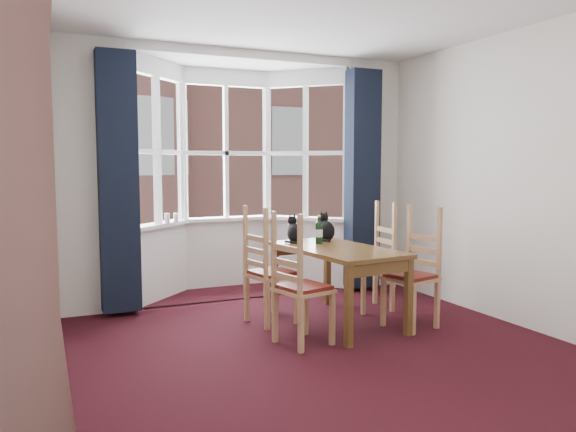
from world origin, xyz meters
TOP-DOWN VIEW (x-y plane):
  - floor at (0.00, 0.00)m, footprint 4.50×4.50m
  - wall_left at (-2.00, 0.00)m, footprint 0.00×4.50m
  - wall_right at (2.00, 0.00)m, footprint 0.00×4.50m
  - wall_back_pier_left at (-1.65, 2.25)m, footprint 0.70×0.12m
  - wall_back_pier_right at (1.65, 2.25)m, footprint 0.70×0.12m
  - bay_window at (0.00, 2.75)m, footprint 2.76×0.94m
  - curtain_left at (-1.42, 2.07)m, footprint 0.38×0.22m
  - curtain_right at (1.42, 2.07)m, footprint 0.38×0.22m
  - dining_table at (0.45, 0.93)m, footprint 0.89×1.48m
  - chair_left_near at (-0.20, 0.47)m, footprint 0.49×0.50m
  - chair_left_far at (-0.21, 1.18)m, footprint 0.48×0.49m
  - chair_right_near at (1.10, 0.55)m, footprint 0.49×0.50m
  - chair_right_far at (1.12, 1.25)m, footprint 0.42×0.44m
  - cat_left at (0.22, 1.41)m, footprint 0.15×0.22m
  - cat_right at (0.59, 1.41)m, footprint 0.17×0.24m
  - wine_bottle at (0.41, 1.23)m, footprint 0.07×0.07m
  - candle_tall at (-0.83, 2.60)m, footprint 0.06×0.06m
  - candle_short at (-0.72, 2.63)m, footprint 0.06×0.06m
  - street at (0.00, 32.25)m, footprint 80.00×80.00m
  - tenement_building at (0.00, 14.01)m, footprint 18.40×7.80m

SIDE VIEW (x-z plane):
  - street at x=0.00m, z-range -6.00..-6.00m
  - floor at x=0.00m, z-range 0.00..0.00m
  - chair_left_near at x=-0.20m, z-range 0.01..0.93m
  - chair_left_far at x=-0.21m, z-range 0.01..0.93m
  - chair_right_near at x=1.10m, z-range 0.01..0.93m
  - chair_right_far at x=1.12m, z-range 0.01..0.93m
  - dining_table at x=0.45m, z-range 0.28..1.02m
  - cat_left at x=0.22m, z-range 0.70..1.00m
  - cat_right at x=0.59m, z-range 0.70..1.01m
  - wine_bottle at x=0.41m, z-range 0.72..1.01m
  - candle_short at x=-0.72m, z-range 0.87..0.98m
  - candle_tall at x=-0.83m, z-range 0.87..0.98m
  - curtain_left at x=-1.42m, z-range 0.05..2.65m
  - curtain_right at x=1.42m, z-range 0.05..2.65m
  - wall_left at x=-2.00m, z-range -0.85..3.65m
  - wall_right at x=2.00m, z-range -0.85..3.65m
  - wall_back_pier_left at x=-1.65m, z-range 0.00..2.80m
  - wall_back_pier_right at x=1.65m, z-range 0.00..2.80m
  - bay_window at x=0.00m, z-range 0.00..2.80m
  - tenement_building at x=0.00m, z-range -6.00..9.20m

